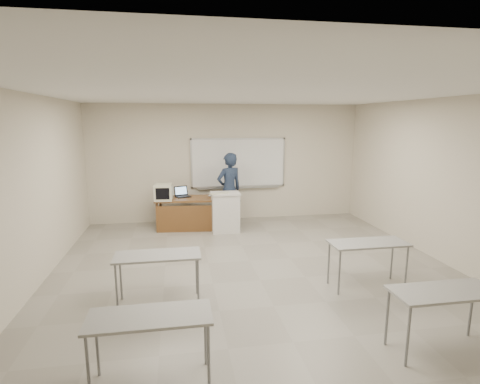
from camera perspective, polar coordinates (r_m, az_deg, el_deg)
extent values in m
cube|color=gray|center=(6.33, 3.08, -13.32)|extent=(7.00, 8.00, 0.01)
cube|color=white|center=(9.79, -0.24, 4.48)|extent=(2.40, 0.03, 1.20)
cube|color=#B7BABC|center=(9.74, -0.24, 8.10)|extent=(2.48, 0.04, 0.04)
cube|color=#B7BABC|center=(9.87, -0.23, 0.90)|extent=(2.48, 0.04, 0.04)
cube|color=#B7BABC|center=(9.66, -7.41, 4.30)|extent=(0.04, 0.04, 1.28)
cube|color=#B7BABC|center=(10.06, 6.66, 4.58)|extent=(0.04, 0.04, 1.28)
cube|color=#B7BABC|center=(9.84, -0.19, 0.62)|extent=(2.16, 0.07, 0.02)
cube|color=gray|center=(5.47, -12.45, -9.42)|extent=(1.20, 0.50, 0.03)
cylinder|color=slate|center=(5.48, -18.31, -13.81)|extent=(0.03, 0.03, 0.70)
cylinder|color=slate|center=(5.42, -6.39, -13.59)|extent=(0.03, 0.03, 0.70)
cylinder|color=slate|center=(5.84, -17.73, -12.19)|extent=(0.03, 0.03, 0.70)
cylinder|color=slate|center=(5.78, -6.63, -11.96)|extent=(0.03, 0.03, 0.70)
cube|color=gray|center=(6.18, 18.98, -7.38)|extent=(1.20, 0.50, 0.03)
cylinder|color=slate|center=(5.90, 14.90, -11.80)|extent=(0.03, 0.03, 0.70)
cylinder|color=slate|center=(6.41, 24.03, -10.52)|extent=(0.03, 0.03, 0.70)
cylinder|color=slate|center=(6.23, 13.36, -10.46)|extent=(0.03, 0.03, 0.70)
cylinder|color=slate|center=(6.73, 22.14, -9.39)|extent=(0.03, 0.03, 0.70)
cube|color=gray|center=(3.92, -13.61, -17.99)|extent=(1.20, 0.50, 0.03)
cylinder|color=slate|center=(4.02, -22.14, -23.82)|extent=(0.03, 0.03, 0.70)
cylinder|color=slate|center=(3.93, -4.79, -23.81)|extent=(0.03, 0.03, 0.70)
cylinder|color=slate|center=(4.34, -20.96, -20.87)|extent=(0.03, 0.03, 0.70)
cylinder|color=slate|center=(4.27, -5.29, -20.77)|extent=(0.03, 0.03, 0.70)
cube|color=gray|center=(4.86, 28.78, -13.18)|extent=(1.20, 0.50, 0.03)
cylinder|color=slate|center=(4.57, 24.23, -19.43)|extent=(0.03, 0.03, 0.70)
cylinder|color=slate|center=(4.86, 21.51, -17.31)|extent=(0.03, 0.03, 0.70)
cylinder|color=slate|center=(5.48, 31.77, -14.94)|extent=(0.03, 0.03, 0.70)
cube|color=brown|center=(9.12, -8.01, -1.01)|extent=(1.51, 0.76, 0.04)
cube|color=brown|center=(8.87, -7.86, -4.09)|extent=(1.43, 0.03, 0.63)
cylinder|color=#422B19|center=(8.91, -12.36, -3.92)|extent=(0.06, 0.06, 0.71)
cylinder|color=#422B19|center=(8.94, -3.41, -3.63)|extent=(0.06, 0.06, 0.71)
cylinder|color=#422B19|center=(9.52, -12.20, -2.96)|extent=(0.06, 0.06, 0.71)
cylinder|color=#422B19|center=(9.56, -3.83, -2.69)|extent=(0.06, 0.06, 0.71)
cube|color=white|center=(8.80, -2.24, -3.21)|extent=(0.63, 0.45, 0.90)
cube|color=white|center=(8.70, -2.26, -0.22)|extent=(0.67, 0.49, 0.04)
cube|color=beige|center=(8.99, -11.53, 0.04)|extent=(0.39, 0.41, 0.37)
cube|color=beige|center=(8.76, -11.57, -0.23)|extent=(0.41, 0.04, 0.39)
cube|color=black|center=(8.74, -11.57, -0.26)|extent=(0.31, 0.01, 0.27)
cube|color=black|center=(9.21, -8.65, -0.71)|extent=(0.34, 0.24, 0.02)
cube|color=black|center=(9.20, -8.65, -0.64)|extent=(0.28, 0.14, 0.01)
cube|color=black|center=(9.34, -8.69, 0.22)|extent=(0.34, 0.07, 0.23)
cube|color=#99C4F0|center=(9.33, -8.69, 0.22)|extent=(0.29, 0.05, 0.18)
ellipsoid|color=#A2A5AA|center=(9.19, -4.59, -0.58)|extent=(0.12, 0.10, 0.04)
cube|color=beige|center=(8.56, -3.15, -0.21)|extent=(0.48, 0.30, 0.03)
imported|color=black|center=(9.18, -1.65, 0.33)|extent=(0.78, 0.66, 1.82)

